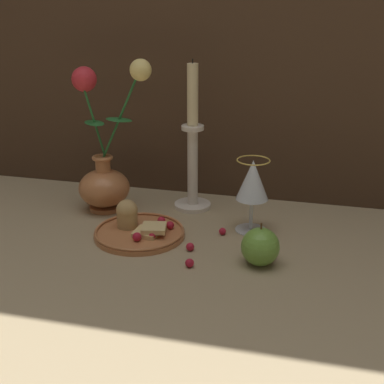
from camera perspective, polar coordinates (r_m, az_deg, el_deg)
name	(u,v)px	position (r m, az deg, el deg)	size (l,w,h in m)	color
ground_plane	(175,234)	(1.16, -1.81, -4.45)	(2.40, 2.40, 0.00)	#9E8966
vase	(104,168)	(1.27, -9.33, 2.50)	(0.19, 0.12, 0.36)	#B77042
plate_with_pastries	(138,228)	(1.15, -5.80, -3.87)	(0.19, 0.19, 0.07)	#B77042
wine_glass	(252,183)	(1.14, 6.47, 0.98)	(0.07, 0.07, 0.16)	silver
candlestick	(194,153)	(1.25, 0.23, 4.15)	(0.09, 0.09, 0.35)	silver
apple_beside_vase	(260,247)	(1.03, 7.30, -5.81)	(0.07, 0.07, 0.09)	#669938
berry_near_plate	(190,247)	(1.08, -0.20, -5.87)	(0.02, 0.02, 0.02)	#AD192D
berry_front_center	(190,263)	(1.02, -0.26, -7.58)	(0.02, 0.02, 0.02)	#AD192D
berry_by_glass_stem	(222,231)	(1.15, 3.27, -4.21)	(0.02, 0.02, 0.02)	#AD192D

